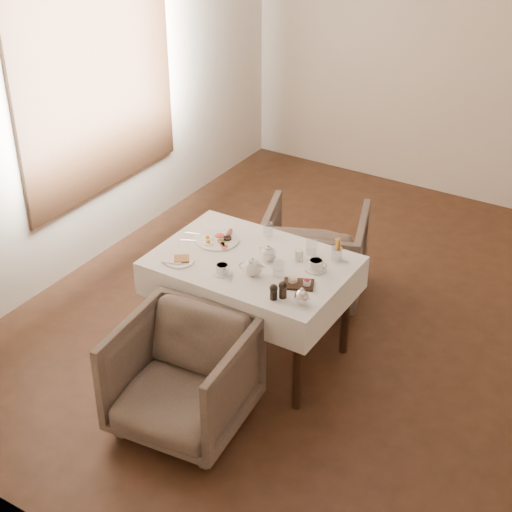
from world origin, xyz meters
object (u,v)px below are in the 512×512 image
at_px(armchair_far, 314,254).
at_px(breakfast_plate, 218,239).
at_px(armchair_near, 183,378).
at_px(teapot_centre, 268,252).
at_px(table, 252,275).

height_order(armchair_far, breakfast_plate, breakfast_plate).
xyz_separation_m(armchair_near, breakfast_plate, (-0.35, 0.92, 0.41)).
distance_m(armchair_far, breakfast_plate, 0.96).
distance_m(breakfast_plate, teapot_centre, 0.43).
relative_size(armchair_far, teapot_centre, 5.38).
xyz_separation_m(armchair_near, teapot_centre, (0.07, 0.88, 0.46)).
bearing_deg(armchair_near, table, 85.03).
height_order(armchair_far, teapot_centre, teapot_centre).
height_order(table, breakfast_plate, breakfast_plate).
bearing_deg(armchair_far, armchair_near, 71.49).
bearing_deg(teapot_centre, table, -134.74).
height_order(armchair_near, armchair_far, armchair_near).
distance_m(armchair_near, teapot_centre, 0.99).
bearing_deg(armchair_near, armchair_far, 84.35).
relative_size(breakfast_plate, teapot_centre, 2.06).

